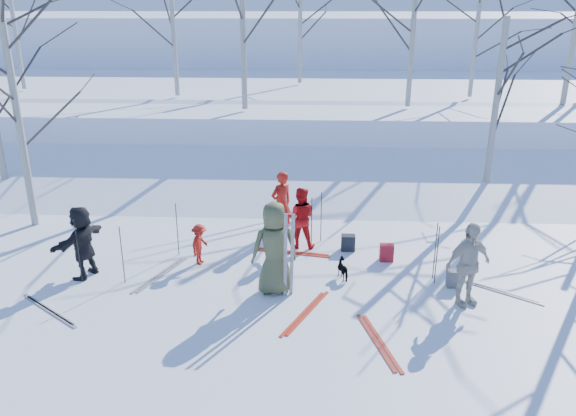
# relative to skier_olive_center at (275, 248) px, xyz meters

# --- Properties ---
(ground) EXTENTS (120.00, 120.00, 0.00)m
(ground) POSITION_rel_skier_olive_center_xyz_m (0.20, 0.16, -1.01)
(ground) COLOR white
(ground) RESTS_ON ground
(snow_ramp) EXTENTS (70.00, 9.49, 4.12)m
(snow_ramp) POSITION_rel_skier_olive_center_xyz_m (0.20, 7.16, -0.86)
(snow_ramp) COLOR white
(snow_ramp) RESTS_ON ground
(snow_plateau) EXTENTS (70.00, 18.00, 2.20)m
(snow_plateau) POSITION_rel_skier_olive_center_xyz_m (0.20, 17.16, -0.01)
(snow_plateau) COLOR white
(snow_plateau) RESTS_ON ground
(far_hill) EXTENTS (90.00, 30.00, 6.00)m
(far_hill) POSITION_rel_skier_olive_center_xyz_m (0.20, 38.16, 0.99)
(far_hill) COLOR white
(far_hill) RESTS_ON ground
(skier_olive_center) EXTENTS (1.12, 0.88, 2.01)m
(skier_olive_center) POSITION_rel_skier_olive_center_xyz_m (0.00, 0.00, 0.00)
(skier_olive_center) COLOR #484E2F
(skier_olive_center) RESTS_ON ground
(skier_red_north) EXTENTS (0.76, 0.73, 1.75)m
(skier_red_north) POSITION_rel_skier_olive_center_xyz_m (-0.05, 3.15, -0.13)
(skier_red_north) COLOR #B11A10
(skier_red_north) RESTS_ON ground
(skier_redor_behind) EXTENTS (0.81, 0.65, 1.57)m
(skier_redor_behind) POSITION_rel_skier_olive_center_xyz_m (0.47, 2.38, -0.22)
(skier_redor_behind) COLOR red
(skier_redor_behind) RESTS_ON ground
(skier_red_seated) EXTENTS (0.52, 0.71, 0.98)m
(skier_red_seated) POSITION_rel_skier_olive_center_xyz_m (-1.86, 1.29, -0.51)
(skier_red_seated) COLOR #B11A10
(skier_red_seated) RESTS_ON ground
(skier_cream_east) EXTENTS (1.13, 0.83, 1.77)m
(skier_cream_east) POSITION_rel_skier_olive_center_xyz_m (3.91, -0.33, -0.12)
(skier_cream_east) COLOR beige
(skier_cream_east) RESTS_ON ground
(skier_grey_west) EXTENTS (0.97, 1.62, 1.67)m
(skier_grey_west) POSITION_rel_skier_olive_center_xyz_m (-4.32, 0.52, -0.17)
(skier_grey_west) COLOR black
(skier_grey_west) RESTS_ON ground
(dog) EXTENTS (0.43, 0.58, 0.45)m
(dog) POSITION_rel_skier_olive_center_xyz_m (1.50, 0.68, -0.78)
(dog) COLOR black
(dog) RESTS_ON ground
(upright_ski_left) EXTENTS (0.10, 0.17, 1.90)m
(upright_ski_left) POSITION_rel_skier_olive_center_xyz_m (0.24, -0.23, -0.06)
(upright_ski_left) COLOR silver
(upright_ski_left) RESTS_ON ground
(upright_ski_right) EXTENTS (0.13, 0.23, 1.89)m
(upright_ski_right) POSITION_rel_skier_olive_center_xyz_m (0.37, -0.22, -0.06)
(upright_ski_right) COLOR silver
(upright_ski_right) RESTS_ON ground
(ski_pair_a) EXTENTS (2.00, 2.09, 0.02)m
(ski_pair_a) POSITION_rel_skier_olive_center_xyz_m (4.75, 0.25, -1.00)
(ski_pair_a) COLOR silver
(ski_pair_a) RESTS_ON ground
(ski_pair_b) EXTENTS (1.16, 2.00, 0.02)m
(ski_pair_b) POSITION_rel_skier_olive_center_xyz_m (2.02, -1.84, -1.00)
(ski_pair_b) COLOR red
(ski_pair_b) RESTS_ON ground
(ski_pair_c) EXTENTS (1.47, 2.03, 0.02)m
(ski_pair_c) POSITION_rel_skier_olive_center_xyz_m (-2.66, 0.62, -1.00)
(ski_pair_c) COLOR silver
(ski_pair_c) RESTS_ON ground
(ski_pair_d) EXTENTS (2.02, 2.09, 0.02)m
(ski_pair_d) POSITION_rel_skier_olive_center_xyz_m (-4.48, -1.04, -1.00)
(ski_pair_d) COLOR silver
(ski_pair_d) RESTS_ON ground
(ski_pair_e) EXTENTS (0.90, 1.97, 0.02)m
(ski_pair_e) POSITION_rel_skier_olive_center_xyz_m (0.27, 1.98, -1.00)
(ski_pair_e) COLOR red
(ski_pair_e) RESTS_ON ground
(ski_pair_f) EXTENTS (1.64, 2.05, 0.02)m
(ski_pair_f) POSITION_rel_skier_olive_center_xyz_m (0.67, -0.89, -1.00)
(ski_pair_f) COLOR red
(ski_pair_f) RESTS_ON ground
(ski_pole_a) EXTENTS (0.02, 0.02, 1.34)m
(ski_pole_a) POSITION_rel_skier_olive_center_xyz_m (-2.49, 1.74, -0.34)
(ski_pole_a) COLOR black
(ski_pole_a) RESTS_ON ground
(ski_pole_b) EXTENTS (0.02, 0.02, 1.34)m
(ski_pole_b) POSITION_rel_skier_olive_center_xyz_m (0.75, 2.32, -0.34)
(ski_pole_b) COLOR black
(ski_pole_b) RESTS_ON ground
(ski_pole_c) EXTENTS (0.02, 0.02, 1.34)m
(ski_pole_c) POSITION_rel_skier_olive_center_xyz_m (3.50, 0.77, -0.34)
(ski_pole_c) COLOR black
(ski_pole_c) RESTS_ON ground
(ski_pole_d) EXTENTS (0.02, 0.02, 1.34)m
(ski_pole_d) POSITION_rel_skier_olive_center_xyz_m (0.99, 2.76, -0.34)
(ski_pole_d) COLOR black
(ski_pole_d) RESTS_ON ground
(ski_pole_e) EXTENTS (0.02, 0.02, 1.34)m
(ski_pole_e) POSITION_rel_skier_olive_center_xyz_m (-4.29, 0.20, -0.34)
(ski_pole_e) COLOR black
(ski_pole_e) RESTS_ON ground
(ski_pole_f) EXTENTS (0.02, 0.02, 1.34)m
(ski_pole_f) POSITION_rel_skier_olive_center_xyz_m (3.49, 0.56, -0.34)
(ski_pole_f) COLOR black
(ski_pole_f) RESTS_ON ground
(ski_pole_g) EXTENTS (0.02, 0.02, 1.34)m
(ski_pole_g) POSITION_rel_skier_olive_center_xyz_m (-3.34, 0.22, -0.34)
(ski_pole_g) COLOR black
(ski_pole_g) RESTS_ON ground
(backpack_red) EXTENTS (0.32, 0.22, 0.42)m
(backpack_red) POSITION_rel_skier_olive_center_xyz_m (2.56, 1.65, -0.80)
(backpack_red) COLOR maroon
(backpack_red) RESTS_ON ground
(backpack_grey) EXTENTS (0.30, 0.20, 0.38)m
(backpack_grey) POSITION_rel_skier_olive_center_xyz_m (3.87, 0.40, -0.82)
(backpack_grey) COLOR #53545A
(backpack_grey) RESTS_ON ground
(backpack_dark) EXTENTS (0.34, 0.24, 0.40)m
(backpack_dark) POSITION_rel_skier_olive_center_xyz_m (1.67, 2.22, -0.81)
(backpack_dark) COLOR black
(backpack_dark) RESTS_ON ground
(birch_plateau_a) EXTENTS (5.15, 5.15, 6.51)m
(birch_plateau_a) POSITION_rel_skier_olive_center_xyz_m (-1.77, 9.68, 4.45)
(birch_plateau_a) COLOR silver
(birch_plateau_a) RESTS_ON snow_plateau
(birch_plateau_b) EXTENTS (3.71, 3.71, 4.44)m
(birch_plateau_b) POSITION_rel_skier_olive_center_xyz_m (7.13, 12.93, 3.41)
(birch_plateau_b) COLOR silver
(birch_plateau_b) RESTS_ON snow_plateau
(birch_plateau_c) EXTENTS (4.49, 4.49, 5.55)m
(birch_plateau_c) POSITION_rel_skier_olive_center_xyz_m (-4.97, 12.70, 3.97)
(birch_plateau_c) COLOR silver
(birch_plateau_c) RESTS_ON snow_plateau
(birch_plateau_e) EXTENTS (4.50, 4.50, 5.57)m
(birch_plateau_e) POSITION_rel_skier_olive_center_xyz_m (4.23, 10.51, 3.98)
(birch_plateau_e) COLOR silver
(birch_plateau_e) RESTS_ON snow_plateau
(birch_plateau_f) EXTENTS (4.56, 4.56, 5.66)m
(birch_plateau_f) POSITION_rel_skier_olive_center_xyz_m (0.01, 16.90, 4.03)
(birch_plateau_f) COLOR silver
(birch_plateau_f) RESTS_ON snow_plateau
(birch_plateau_g) EXTENTS (4.49, 4.49, 5.56)m
(birch_plateau_g) POSITION_rel_skier_olive_center_xyz_m (-12.31, 14.25, 3.97)
(birch_plateau_g) COLOR silver
(birch_plateau_g) RESTS_ON snow_plateau
(birch_edge_a) EXTENTS (4.98, 4.98, 6.26)m
(birch_edge_a) POSITION_rel_skier_olive_center_xyz_m (-6.97, 3.54, 2.13)
(birch_edge_a) COLOR silver
(birch_edge_a) RESTS_ON ground
(birch_edge_e) EXTENTS (4.44, 4.44, 5.48)m
(birch_edge_e) POSITION_rel_skier_olive_center_xyz_m (6.14, 6.27, 1.74)
(birch_edge_e) COLOR silver
(birch_edge_e) RESTS_ON ground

